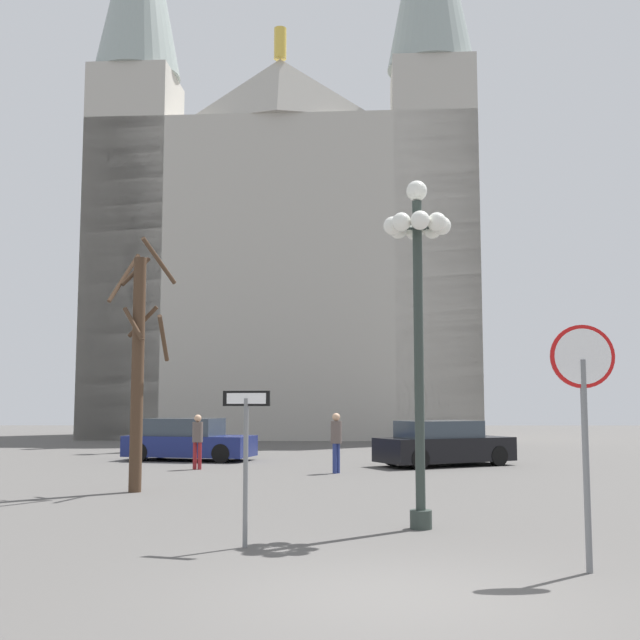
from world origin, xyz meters
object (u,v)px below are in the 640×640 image
parked_car_near_black (443,444)px  pedestrian_walking (336,437)px  pedestrian_standing (198,436)px  street_lamp (418,284)px  bare_tree (138,362)px  stop_sign (584,397)px  parked_car_far_navy (188,441)px  cathedral (285,241)px  one_way_arrow_sign (246,446)px

parked_car_near_black → pedestrian_walking: pedestrian_walking is taller
pedestrian_walking → pedestrian_standing: (-4.23, 1.27, -0.05)m
street_lamp → bare_tree: street_lamp is taller
stop_sign → pedestrian_standing: stop_sign is taller
stop_sign → parked_car_far_navy: size_ratio=0.64×
street_lamp → bare_tree: (-5.91, 5.18, -1.06)m
street_lamp → cathedral: bearing=96.9°
stop_sign → one_way_arrow_sign: stop_sign is taller
stop_sign → parked_car_near_black: size_ratio=0.63×
street_lamp → parked_car_near_black: street_lamp is taller
stop_sign → bare_tree: bare_tree is taller
street_lamp → pedestrian_walking: (-1.25, 9.91, -2.98)m
stop_sign → one_way_arrow_sign: bearing=159.4°
parked_car_near_black → cathedral: bearing=107.1°
parked_car_far_navy → pedestrian_standing: size_ratio=2.84×
bare_tree → pedestrian_walking: bare_tree is taller
bare_tree → parked_car_far_navy: (-0.49, 9.70, -2.28)m
cathedral → one_way_arrow_sign: cathedral is taller
parked_car_near_black → parked_car_far_navy: bearing=165.1°
cathedral → stop_sign: cathedral is taller
bare_tree → stop_sign: bearing=-48.3°
one_way_arrow_sign → street_lamp: bearing=31.6°
bare_tree → pedestrian_standing: 6.33m
street_lamp → stop_sign: bearing=-63.5°
one_way_arrow_sign → parked_car_far_navy: bearing=102.6°
stop_sign → cathedral: bearing=98.8°
stop_sign → pedestrian_standing: size_ratio=1.81×
stop_sign → bare_tree: (-7.55, 8.47, 0.85)m
stop_sign → parked_car_far_navy: bearing=113.9°
bare_tree → parked_car_far_navy: 9.98m
cathedral → pedestrian_walking: size_ratio=20.25×
pedestrian_standing → pedestrian_walking: bearing=-16.8°
stop_sign → pedestrian_standing: bearing=116.2°
stop_sign → pedestrian_walking: bearing=102.4°
stop_sign → pedestrian_standing: (-7.12, 14.48, -1.11)m
street_lamp → parked_car_far_navy: 16.54m
cathedral → pedestrian_walking: 25.27m
cathedral → parked_car_far_navy: (-2.45, -17.86, -10.84)m
stop_sign → pedestrian_standing: 16.17m
cathedral → pedestrian_standing: (-1.53, -21.56, -10.52)m
cathedral → street_lamp: 33.82m
stop_sign → pedestrian_walking: size_ratio=1.74×
stop_sign → parked_car_far_navy: 19.93m
street_lamp → parked_car_far_navy: size_ratio=1.23×
cathedral → pedestrian_standing: 24.04m
cathedral → pedestrian_walking: bearing=-83.2°
one_way_arrow_sign → bare_tree: size_ratio=0.38×
bare_tree → one_way_arrow_sign: bearing=-64.8°
cathedral → one_way_arrow_sign: (1.26, -34.41, -10.10)m
cathedral → parked_car_near_black: bearing=-72.9°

